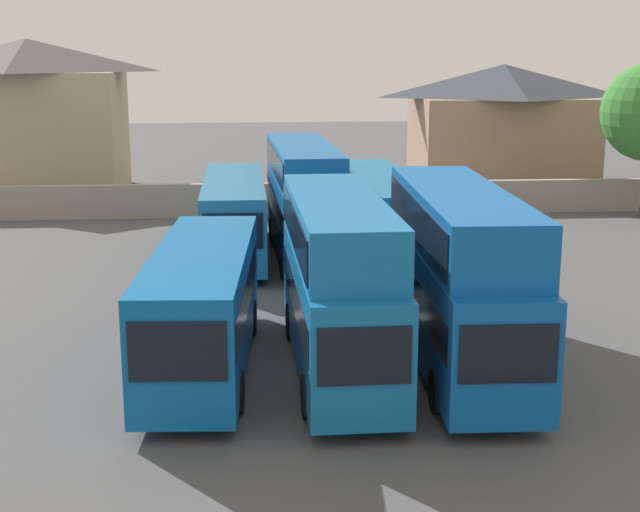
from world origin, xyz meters
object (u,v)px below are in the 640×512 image
at_px(bus_3, 459,268).
at_px(bus_4, 234,213).
at_px(bus_6, 379,211).
at_px(house_terrace_left, 31,115).
at_px(bus_1, 203,302).
at_px(bus_2, 338,275).
at_px(bus_5, 304,194).
at_px(house_terrace_centre, 502,126).

bearing_deg(bus_3, bus_4, -153.78).
bearing_deg(bus_6, house_terrace_left, -136.27).
height_order(bus_1, bus_2, bus_2).
bearing_deg(bus_5, house_terrace_left, -143.25).
distance_m(bus_1, bus_2, 3.85).
bearing_deg(bus_5, bus_2, -1.84).
xyz_separation_m(bus_1, bus_3, (7.21, -0.13, 0.85)).
distance_m(bus_2, house_terrace_left, 37.44).
relative_size(bus_6, house_terrace_centre, 1.03).
height_order(bus_3, house_terrace_centre, house_terrace_centre).
relative_size(bus_5, bus_6, 0.96).
bearing_deg(bus_4, house_terrace_left, -146.81).
height_order(bus_2, house_terrace_centre, house_terrace_centre).
bearing_deg(house_terrace_left, bus_6, -46.24).
bearing_deg(house_terrace_left, bus_1, -70.40).
xyz_separation_m(bus_2, bus_3, (3.46, 0.29, 0.07)).
bearing_deg(bus_3, bus_2, -83.19).
distance_m(bus_5, bus_6, 3.37).
bearing_deg(house_terrace_centre, bus_3, -107.82).
height_order(bus_3, bus_5, bus_3).
distance_m(bus_4, bus_6, 6.29).
bearing_deg(bus_2, bus_6, 166.20).
height_order(bus_1, house_terrace_centre, house_terrace_centre).
bearing_deg(bus_6, bus_3, 0.72).
relative_size(bus_4, house_terrace_centre, 0.98).
xyz_separation_m(bus_5, house_terrace_left, (-15.68, 19.65, 2.06)).
height_order(bus_1, house_terrace_left, house_terrace_left).
distance_m(bus_4, house_terrace_left, 23.28).
xyz_separation_m(bus_4, house_terrace_left, (-12.69, 19.31, 2.87)).
bearing_deg(house_terrace_left, bus_3, -60.36).
bearing_deg(house_terrace_left, house_terrace_centre, -1.61).
xyz_separation_m(bus_1, bus_4, (0.75, 14.21, -0.03)).
distance_m(bus_5, house_terrace_left, 25.23).
xyz_separation_m(bus_3, bus_5, (-3.46, 13.99, -0.07)).
relative_size(bus_1, bus_6, 0.88).
distance_m(bus_4, bus_5, 3.12).
bearing_deg(bus_4, bus_6, 85.35).
bearing_deg(bus_3, bus_1, -89.04).
bearing_deg(bus_5, bus_3, 12.06).
height_order(bus_4, house_terrace_centre, house_terrace_centre).
relative_size(bus_5, house_terrace_left, 0.99).
distance_m(bus_1, house_terrace_centre, 37.25).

